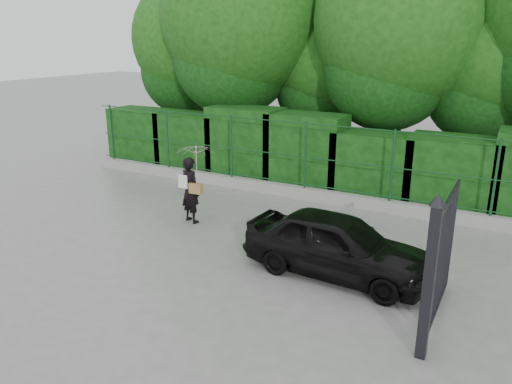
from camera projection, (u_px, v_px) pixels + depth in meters
The scene contains 8 objects.
ground at pixel (197, 257), 9.99m from camera, with size 80.00×80.00×0.00m, color gray.
kerb at pixel (291, 191), 13.72m from camera, with size 14.00×0.25×0.30m, color #9E9E99.
fence at pixel (299, 155), 13.30m from camera, with size 14.13×0.06×1.80m.
hedge at pixel (308, 154), 14.28m from camera, with size 14.20×1.20×2.20m.
trees at pixel (376, 22), 14.57m from camera, with size 17.10×6.15×8.08m.
gate at pixel (436, 265), 6.93m from camera, with size 0.22×2.33×2.36m.
woman at pixel (194, 172), 11.52m from camera, with size 0.91×0.88×1.86m.
car at pixel (337, 245), 9.10m from camera, with size 1.39×3.47×1.18m, color black.
Camera 1 is at (5.42, -7.46, 4.24)m, focal length 35.00 mm.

